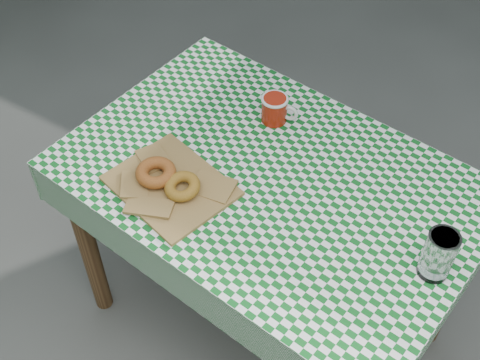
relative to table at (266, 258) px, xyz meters
name	(u,v)px	position (x,y,z in m)	size (l,w,h in m)	color
ground	(321,328)	(0.20, 0.08, -0.38)	(60.00, 60.00, 0.00)	#484844
table	(266,258)	(0.00, 0.00, 0.00)	(1.11, 0.74, 0.75)	#50311B
tablecloth	(271,178)	(0.00, 0.00, 0.38)	(1.13, 0.76, 0.01)	#0D571B
paper_bag	(171,185)	(-0.21, -0.17, 0.39)	(0.31, 0.25, 0.02)	olive
bagel_front	(156,173)	(-0.26, -0.17, 0.41)	(0.11, 0.11, 0.03)	#A36221
bagel_back	(182,186)	(-0.17, -0.18, 0.41)	(0.10, 0.10, 0.03)	#9E6C20
coffee_mug	(274,109)	(-0.11, 0.21, 0.42)	(0.15, 0.15, 0.08)	maroon
drinking_glass	(438,255)	(0.48, -0.06, 0.45)	(0.08, 0.08, 0.14)	silver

